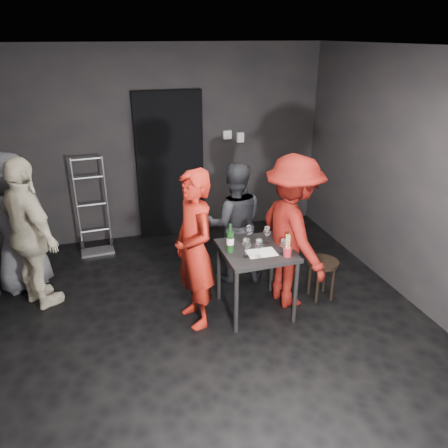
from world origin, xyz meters
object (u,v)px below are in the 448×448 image
object	(u,v)px
bystander_grey	(13,216)
wine_bottle	(230,241)
hand_truck	(96,235)
server_red	(194,243)
woman_black	(234,225)
breadstick_cup	(288,246)
tasting_table	(256,257)
bystander_cream	(28,226)
man_maroon	(293,223)
stool	(322,268)

from	to	relation	value
bystander_grey	wine_bottle	distance (m)	2.50
hand_truck	server_red	xyz separation A→B (m)	(0.97, -1.99, 0.68)
woman_black	breadstick_cup	world-z (taller)	woman_black
bystander_grey	wine_bottle	size ratio (longest dim) A/B	5.89
tasting_table	bystander_cream	size ratio (longest dim) A/B	0.39
woman_black	tasting_table	bearing A→B (deg)	101.89
woman_black	man_maroon	xyz separation A→B (m)	(0.44, -0.66, 0.24)
wine_bottle	bystander_cream	bearing A→B (deg)	158.58
stool	bystander_cream	world-z (taller)	bystander_cream
stool	wine_bottle	world-z (taller)	wine_bottle
woman_black	breadstick_cup	bearing A→B (deg)	115.74
bystander_grey	hand_truck	bearing A→B (deg)	-168.53
bystander_grey	breadstick_cup	size ratio (longest dim) A/B	7.21
wine_bottle	hand_truck	bearing A→B (deg)	124.41
tasting_table	bystander_grey	xyz separation A→B (m)	(-2.46, 1.23, 0.26)
breadstick_cup	woman_black	bearing A→B (deg)	104.74
stool	server_red	distance (m)	1.56
bystander_grey	breadstick_cup	xyz separation A→B (m)	(2.70, -1.47, -0.04)
woman_black	wine_bottle	world-z (taller)	woman_black
woman_black	bystander_cream	world-z (taller)	bystander_cream
woman_black	server_red	bearing A→B (deg)	59.31
hand_truck	breadstick_cup	size ratio (longest dim) A/B	5.25
tasting_table	server_red	bearing A→B (deg)	179.97
stool	woman_black	distance (m)	1.13
woman_black	wine_bottle	xyz separation A→B (m)	(-0.27, -0.71, 0.15)
man_maroon	breadstick_cup	xyz separation A→B (m)	(-0.18, -0.30, -0.09)
bystander_cream	server_red	bearing A→B (deg)	-150.95
man_maroon	stool	bearing A→B (deg)	-102.87
stool	server_red	xyz separation A→B (m)	(-1.46, -0.03, 0.54)
hand_truck	stool	size ratio (longest dim) A/B	2.81
server_red	bystander_grey	world-z (taller)	server_red
server_red	man_maroon	size ratio (longest dim) A/B	0.95
stool	bystander_grey	size ratio (longest dim) A/B	0.26
man_maroon	wine_bottle	world-z (taller)	man_maroon
woman_black	breadstick_cup	distance (m)	1.00
bystander_cream	hand_truck	bearing A→B (deg)	-62.20
stool	bystander_grey	xyz separation A→B (m)	(-3.27, 1.21, 0.53)
hand_truck	tasting_table	bearing A→B (deg)	-53.74
server_red	wine_bottle	xyz separation A→B (m)	(0.38, 0.02, -0.04)
hand_truck	woman_black	xyz separation A→B (m)	(1.62, -1.26, 0.49)
tasting_table	bystander_grey	world-z (taller)	bystander_grey
man_maroon	bystander_grey	xyz separation A→B (m)	(-2.89, 1.17, -0.05)
wine_bottle	server_red	bearing A→B (deg)	-176.88
stool	woman_black	world-z (taller)	woman_black
hand_truck	bystander_grey	xyz separation A→B (m)	(-0.84, -0.75, 0.67)
hand_truck	bystander_cream	xyz separation A→B (m)	(-0.63, -1.19, 0.72)
server_red	woman_black	size ratio (longest dim) A/B	1.27
hand_truck	breadstick_cup	world-z (taller)	hand_truck
stool	wine_bottle	size ratio (longest dim) A/B	1.53
tasting_table	bystander_grey	bearing A→B (deg)	153.37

